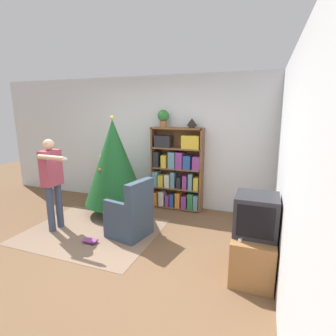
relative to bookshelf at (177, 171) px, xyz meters
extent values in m
plane|color=brown|center=(-0.35, -1.90, -0.77)|extent=(14.00, 14.00, 0.00)
cube|color=silver|center=(-0.35, 0.21, 0.53)|extent=(8.00, 0.10, 2.60)
cube|color=silver|center=(1.84, -1.90, 0.53)|extent=(0.10, 8.00, 2.60)
cube|color=#7F6651|center=(-0.98, -1.47, -0.76)|extent=(2.10, 1.69, 0.01)
cube|color=brown|center=(-0.50, 0.01, 0.04)|extent=(0.03, 0.27, 1.62)
cube|color=brown|center=(0.48, 0.01, 0.04)|extent=(0.03, 0.27, 1.62)
cube|color=brown|center=(-0.01, 0.01, 0.83)|extent=(1.01, 0.27, 0.03)
cube|color=brown|center=(-0.01, 0.14, 0.04)|extent=(1.01, 0.01, 1.62)
cube|color=brown|center=(-0.01, 0.01, -0.74)|extent=(0.98, 0.27, 0.03)
cube|color=orange|center=(-0.43, -0.02, -0.60)|extent=(0.08, 0.21, 0.25)
cube|color=beige|center=(-0.30, -0.02, -0.58)|extent=(0.11, 0.21, 0.29)
cube|color=#843889|center=(-0.18, -0.02, -0.61)|extent=(0.07, 0.22, 0.23)
cube|color=#284C93|center=(-0.08, -0.03, -0.60)|extent=(0.08, 0.19, 0.25)
cube|color=orange|center=(0.04, -0.01, -0.58)|extent=(0.09, 0.22, 0.29)
cube|color=#843889|center=(0.17, -0.01, -0.60)|extent=(0.10, 0.23, 0.24)
cube|color=#2D7A42|center=(0.30, -0.02, -0.57)|extent=(0.11, 0.21, 0.31)
cube|color=#5B899E|center=(0.41, 0.00, -0.58)|extent=(0.09, 0.25, 0.29)
cube|color=brown|center=(-0.01, 0.01, -0.34)|extent=(0.98, 0.27, 0.03)
cube|color=#5B899E|center=(-0.44, -0.01, -0.18)|extent=(0.10, 0.23, 0.29)
cube|color=gold|center=(-0.32, -0.03, -0.21)|extent=(0.11, 0.19, 0.23)
cube|color=beige|center=(-0.18, -0.02, -0.20)|extent=(0.10, 0.21, 0.25)
cube|color=#5B899E|center=(-0.06, -0.01, -0.17)|extent=(0.08, 0.24, 0.31)
cube|color=#232328|center=(0.06, -0.03, -0.22)|extent=(0.08, 0.19, 0.22)
cube|color=#843889|center=(0.18, -0.03, -0.20)|extent=(0.09, 0.19, 0.26)
cube|color=#5B899E|center=(0.29, -0.01, -0.17)|extent=(0.08, 0.23, 0.31)
cube|color=gold|center=(0.40, -0.02, -0.20)|extent=(0.09, 0.21, 0.25)
cube|color=brown|center=(-0.01, 0.01, 0.05)|extent=(0.98, 0.27, 0.03)
cube|color=#232328|center=(-0.41, -0.03, 0.22)|extent=(0.11, 0.20, 0.30)
cube|color=gold|center=(-0.25, -0.01, 0.19)|extent=(0.10, 0.24, 0.24)
cube|color=#5B899E|center=(-0.09, -0.01, 0.23)|extent=(0.13, 0.23, 0.31)
cube|color=#843889|center=(0.06, -0.01, 0.23)|extent=(0.13, 0.23, 0.32)
cube|color=#284C93|center=(0.21, -0.03, 0.20)|extent=(0.14, 0.19, 0.26)
cube|color=#843889|center=(0.39, 0.00, 0.19)|extent=(0.14, 0.24, 0.25)
cube|color=brown|center=(-0.01, 0.01, 0.45)|extent=(0.98, 0.27, 0.03)
cube|color=#232328|center=(-0.28, -0.02, 0.58)|extent=(0.32, 0.22, 0.22)
cube|color=gold|center=(0.27, -0.02, 0.59)|extent=(0.33, 0.21, 0.24)
cube|color=#996638|center=(1.53, -1.75, -0.50)|extent=(0.48, 0.75, 0.54)
cube|color=#28282D|center=(1.53, -1.75, 0.00)|extent=(0.48, 0.46, 0.47)
cube|color=black|center=(1.53, -1.99, 0.00)|extent=(0.39, 0.01, 0.36)
cube|color=white|center=(1.39, -1.98, -0.22)|extent=(0.04, 0.12, 0.02)
cylinder|color=#4C3323|center=(-1.03, -0.63, -0.72)|extent=(0.36, 0.36, 0.10)
cylinder|color=brown|center=(-1.03, -0.63, -0.61)|extent=(0.08, 0.08, 0.12)
cone|color=#195123|center=(-1.03, -0.63, 0.23)|extent=(1.13, 1.13, 1.56)
sphere|color=silver|center=(-1.15, -0.36, 0.16)|extent=(0.06, 0.06, 0.06)
sphere|color=gold|center=(-1.24, -0.74, 0.34)|extent=(0.06, 0.06, 0.06)
sphere|color=silver|center=(-1.15, -0.44, 0.36)|extent=(0.05, 0.05, 0.05)
sphere|color=red|center=(-1.15, -0.91, 0.13)|extent=(0.07, 0.07, 0.07)
sphere|color=silver|center=(-1.32, -0.50, 0.09)|extent=(0.05, 0.05, 0.05)
sphere|color=#E5CC4C|center=(-1.03, -0.63, 1.04)|extent=(0.07, 0.07, 0.07)
cube|color=#334256|center=(-0.36, -1.36, -0.56)|extent=(0.66, 0.66, 0.42)
cube|color=#334256|center=(-0.13, -1.41, -0.10)|extent=(0.23, 0.57, 0.50)
cube|color=#334256|center=(-0.31, -1.12, -0.25)|extent=(0.51, 0.18, 0.20)
cube|color=#334256|center=(-0.40, -1.59, -0.25)|extent=(0.51, 0.18, 0.20)
cylinder|color=#38425B|center=(-1.59, -1.50, -0.39)|extent=(0.11, 0.11, 0.76)
cylinder|color=#38425B|center=(-1.60, -1.68, -0.39)|extent=(0.11, 0.11, 0.76)
cube|color=#AD4256|center=(-1.60, -1.59, 0.28)|extent=(0.20, 0.33, 0.57)
cylinder|color=#DBAD89|center=(-1.58, -1.39, 0.25)|extent=(0.07, 0.07, 0.46)
cylinder|color=#DBAD89|center=(-1.37, -1.80, 0.49)|extent=(0.48, 0.10, 0.07)
cube|color=white|center=(-1.13, -1.81, 0.49)|extent=(0.11, 0.04, 0.03)
sphere|color=#DBAD89|center=(-1.60, -1.59, 0.65)|extent=(0.17, 0.17, 0.17)
cylinder|color=#935B38|center=(-0.29, 0.01, 0.91)|extent=(0.14, 0.14, 0.12)
sphere|color=#2D7033|center=(-0.29, 0.01, 1.07)|extent=(0.22, 0.22, 0.22)
cylinder|color=#473828|center=(0.27, 0.01, 0.87)|extent=(0.12, 0.12, 0.04)
cone|color=black|center=(0.27, 0.01, 0.96)|extent=(0.20, 0.20, 0.14)
cube|color=gold|center=(-0.59, -0.93, -0.75)|extent=(0.19, 0.16, 0.03)
cube|color=orange|center=(-0.59, -0.92, -0.73)|extent=(0.15, 0.12, 0.02)
cube|color=#232328|center=(-0.77, -1.80, -0.75)|extent=(0.19, 0.14, 0.03)
cube|color=#843889|center=(-0.77, -1.80, -0.72)|extent=(0.22, 0.13, 0.03)
camera|label=1|loc=(1.56, -4.75, 1.18)|focal=28.00mm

